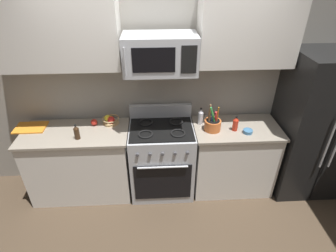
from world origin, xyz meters
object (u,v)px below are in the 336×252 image
object	(u,v)px
range_oven	(162,159)
bottle_soy	(77,132)
refrigerator	(315,126)
prep_bowl	(248,131)
apple_loose	(94,122)
bottle_hot_sauce	(235,124)
fruit_basket	(111,120)
cutting_board	(31,127)
bottle_vinegar	(201,117)
microwave	(160,54)
utensil_crock	(213,124)

from	to	relation	value
range_oven	bottle_soy	bearing A→B (deg)	-171.62
refrigerator	prep_bowl	size ratio (longest dim) A/B	16.36
apple_loose	bottle_hot_sauce	bearing A→B (deg)	-7.03
bottle_soy	bottle_hot_sauce	xyz separation A→B (m)	(1.78, 0.07, 0.00)
fruit_basket	cutting_board	xyz separation A→B (m)	(-0.93, -0.06, -0.04)
refrigerator	range_oven	bearing A→B (deg)	179.46
bottle_soy	bottle_vinegar	bearing A→B (deg)	9.61
bottle_soy	bottle_hot_sauce	bearing A→B (deg)	2.39
apple_loose	microwave	bearing A→B (deg)	-8.15
prep_bowl	cutting_board	bearing A→B (deg)	174.47
microwave	bottle_hot_sauce	world-z (taller)	microwave
prep_bowl	refrigerator	bearing A→B (deg)	7.49
fruit_basket	apple_loose	xyz separation A→B (m)	(-0.19, -0.03, -0.01)
apple_loose	cutting_board	distance (m)	0.74
fruit_basket	bottle_hot_sauce	distance (m)	1.47
range_oven	bottle_vinegar	xyz separation A→B (m)	(0.47, 0.10, 0.53)
range_oven	refrigerator	size ratio (longest dim) A/B	0.61
apple_loose	refrigerator	bearing A→B (deg)	-3.42
refrigerator	fruit_basket	bearing A→B (deg)	175.62
refrigerator	utensil_crock	size ratio (longest dim) A/B	5.60
utensil_crock	bottle_hot_sauce	xyz separation A→B (m)	(0.26, -0.02, 0.01)
cutting_board	utensil_crock	bearing A→B (deg)	-4.15
fruit_basket	cutting_board	distance (m)	0.93
apple_loose	bottle_hot_sauce	size ratio (longest dim) A/B	0.42
bottle_vinegar	prep_bowl	xyz separation A→B (m)	(0.51, -0.23, -0.08)
utensil_crock	bottle_hot_sauce	distance (m)	0.26
microwave	prep_bowl	bearing A→B (deg)	-9.03
microwave	cutting_board	xyz separation A→B (m)	(-1.53, 0.09, -0.87)
apple_loose	bottle_hot_sauce	world-z (taller)	bottle_hot_sauce
microwave	fruit_basket	world-z (taller)	microwave
microwave	bottle_soy	xyz separation A→B (m)	(-0.93, -0.16, -0.80)
range_oven	prep_bowl	world-z (taller)	range_oven
range_oven	bottle_hot_sauce	bearing A→B (deg)	-4.22
range_oven	bottle_vinegar	world-z (taller)	bottle_vinegar
prep_bowl	range_oven	bearing A→B (deg)	172.47
refrigerator	microwave	bearing A→B (deg)	178.64
microwave	bottle_vinegar	xyz separation A→B (m)	(0.47, 0.07, -0.79)
microwave	bottle_soy	world-z (taller)	microwave
bottle_hot_sauce	prep_bowl	distance (m)	0.16
prep_bowl	fruit_basket	bearing A→B (deg)	169.30
range_oven	fruit_basket	bearing A→B (deg)	164.28
bottle_soy	prep_bowl	xyz separation A→B (m)	(1.91, 0.01, -0.06)
utensil_crock	cutting_board	bearing A→B (deg)	175.85
refrigerator	apple_loose	size ratio (longest dim) A/B	22.78
refrigerator	bottle_soy	xyz separation A→B (m)	(-2.77, -0.12, 0.09)
microwave	apple_loose	world-z (taller)	microwave
bottle_soy	prep_bowl	distance (m)	1.91
range_oven	bottle_vinegar	bearing A→B (deg)	12.00
utensil_crock	fruit_basket	world-z (taller)	utensil_crock
cutting_board	apple_loose	bearing A→B (deg)	2.08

